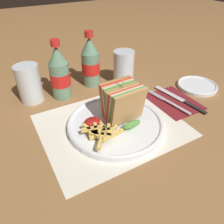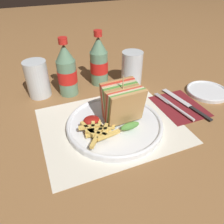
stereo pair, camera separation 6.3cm
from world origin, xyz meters
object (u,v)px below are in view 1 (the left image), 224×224
at_px(side_saucer, 197,86).
at_px(knife, 180,99).
at_px(fork, 173,104).
at_px(glass_far, 29,84).
at_px(coke_bottle_near, 60,74).
at_px(club_sandwich, 124,103).
at_px(coke_bottle_far, 91,63).
at_px(glass_near, 123,70).
at_px(plate_main, 115,124).

bearing_deg(side_saucer, knife, -163.21).
bearing_deg(fork, glass_far, 138.04).
xyz_separation_m(coke_bottle_near, side_saucer, (0.46, -0.19, -0.08)).
xyz_separation_m(club_sandwich, glass_far, (-0.20, 0.26, -0.01)).
distance_m(fork, coke_bottle_far, 0.33).
distance_m(coke_bottle_near, glass_near, 0.24).
height_order(fork, coke_bottle_near, coke_bottle_near).
distance_m(coke_bottle_near, side_saucer, 0.51).
relative_size(fork, coke_bottle_near, 0.90).
relative_size(club_sandwich, coke_bottle_far, 0.69).
bearing_deg(plate_main, fork, -0.49).
distance_m(plate_main, glass_far, 0.32).
distance_m(plate_main, glass_near, 0.28).
xyz_separation_m(coke_bottle_far, side_saucer, (0.34, -0.22, -0.08)).
bearing_deg(coke_bottle_far, side_saucer, -33.39).
distance_m(fork, knife, 0.05).
distance_m(coke_bottle_near, glass_far, 0.10).
bearing_deg(coke_bottle_near, side_saucer, -22.16).
xyz_separation_m(club_sandwich, coke_bottle_near, (-0.11, 0.23, 0.02)).
bearing_deg(glass_near, glass_far, 172.12).
bearing_deg(club_sandwich, side_saucer, 7.12).
bearing_deg(fork, glass_near, 96.45).
height_order(club_sandwich, glass_near, club_sandwich).
xyz_separation_m(glass_near, glass_far, (-0.34, 0.05, 0.01)).
distance_m(fork, coke_bottle_near, 0.39).
distance_m(fork, glass_far, 0.48).
bearing_deg(club_sandwich, fork, -2.14).
relative_size(coke_bottle_far, glass_far, 1.59).
bearing_deg(coke_bottle_near, glass_near, -4.72).
bearing_deg(knife, fork, -170.00).
distance_m(coke_bottle_far, glass_far, 0.23).
relative_size(fork, side_saucer, 1.24).
relative_size(glass_far, side_saucer, 0.87).
bearing_deg(plate_main, club_sandwich, 10.11).
bearing_deg(knife, glass_far, 142.35).
xyz_separation_m(glass_far, side_saucer, (0.56, -0.22, -0.06)).
relative_size(plate_main, club_sandwich, 2.01).
distance_m(coke_bottle_far, glass_near, 0.13).
relative_size(plate_main, glass_far, 2.20).
height_order(coke_bottle_near, coke_bottle_far, same).
height_order(fork, side_saucer, same).
relative_size(club_sandwich, side_saucer, 0.95).
bearing_deg(coke_bottle_near, knife, -33.48).
relative_size(coke_bottle_far, glass_near, 1.59).
bearing_deg(side_saucer, fork, -162.94).
bearing_deg(fork, coke_bottle_far, 113.74).
bearing_deg(side_saucer, club_sandwich, -172.88).
relative_size(fork, glass_near, 1.43).
relative_size(fork, glass_far, 1.43).
height_order(knife, side_saucer, side_saucer).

